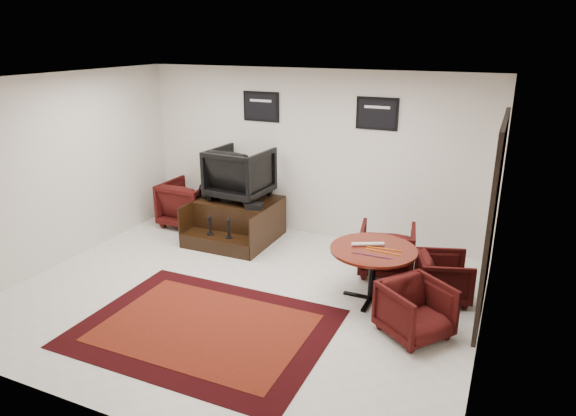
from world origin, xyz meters
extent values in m
plane|color=silver|center=(0.00, 0.00, 0.00)|extent=(6.00, 6.00, 0.00)
cube|color=silver|center=(0.00, 2.50, 1.40)|extent=(6.00, 0.02, 2.80)
cube|color=silver|center=(0.00, -2.50, 1.40)|extent=(6.00, 0.02, 2.80)
cube|color=silver|center=(-3.00, 0.00, 1.40)|extent=(0.02, 5.00, 2.80)
cube|color=silver|center=(3.00, 0.00, 1.40)|extent=(0.02, 5.00, 2.80)
cube|color=white|center=(0.00, 0.00, 2.80)|extent=(6.00, 5.00, 0.02)
cube|color=black|center=(2.97, 0.70, 1.30)|extent=(0.05, 1.90, 2.30)
cube|color=black|center=(2.96, 0.70, 1.30)|extent=(0.02, 1.72, 2.12)
cube|color=black|center=(2.97, 0.70, 1.30)|extent=(0.03, 0.05, 2.12)
cube|color=black|center=(-0.90, 2.48, 2.15)|extent=(0.66, 0.03, 0.50)
cube|color=black|center=(-0.90, 2.46, 2.15)|extent=(0.58, 0.01, 0.42)
cube|color=silver|center=(-0.90, 2.46, 2.25)|extent=(0.40, 0.00, 0.04)
cube|color=black|center=(1.10, 2.48, 2.15)|extent=(0.66, 0.03, 0.50)
cube|color=black|center=(1.10, 2.46, 2.15)|extent=(0.58, 0.01, 0.42)
cube|color=silver|center=(1.10, 2.46, 2.25)|extent=(0.40, 0.00, 0.04)
cube|color=black|center=(0.02, -0.89, 0.00)|extent=(2.91, 2.18, 0.01)
cube|color=#4F140B|center=(0.02, -0.89, 0.01)|extent=(2.39, 1.66, 0.01)
cube|color=black|center=(-1.03, 1.86, 0.34)|extent=(1.30, 0.96, 0.67)
cube|color=black|center=(-1.03, 1.19, 0.12)|extent=(1.30, 0.38, 0.24)
cube|color=black|center=(-1.67, 1.67, 0.34)|extent=(0.02, 1.34, 0.67)
cube|color=black|center=(-0.39, 1.67, 0.34)|extent=(0.02, 1.34, 0.67)
cylinder|color=black|center=(-1.20, 1.19, 0.25)|extent=(0.11, 0.11, 0.02)
cylinder|color=black|center=(-1.20, 1.19, 0.38)|extent=(0.04, 0.04, 0.24)
sphere|color=black|center=(-1.20, 1.19, 0.54)|extent=(0.07, 0.07, 0.07)
cylinder|color=black|center=(-0.86, 1.19, 0.25)|extent=(0.11, 0.11, 0.02)
cylinder|color=black|center=(-0.86, 1.19, 0.38)|extent=(0.04, 0.04, 0.24)
sphere|color=black|center=(-0.86, 1.19, 0.54)|extent=(0.07, 0.07, 0.07)
imported|color=black|center=(-1.03, 1.91, 1.15)|extent=(0.97, 0.92, 0.95)
cube|color=black|center=(-1.57, 1.75, 0.72)|extent=(0.13, 0.27, 0.09)
cube|color=black|center=(-1.45, 1.74, 0.72)|extent=(0.13, 0.27, 0.09)
cube|color=black|center=(-0.56, 1.51, 0.72)|extent=(0.30, 0.24, 0.09)
imported|color=black|center=(-2.14, 1.98, 0.45)|extent=(0.89, 0.84, 0.90)
cylinder|color=#431309|center=(1.63, 0.60, 0.71)|extent=(1.11, 1.11, 0.03)
cylinder|color=black|center=(1.63, 0.60, 0.37)|extent=(0.09, 0.09, 0.65)
cube|color=black|center=(1.63, 0.60, 0.01)|extent=(0.74, 0.06, 0.03)
cube|color=black|center=(1.63, 0.60, 0.01)|extent=(0.06, 0.74, 0.03)
imported|color=black|center=(1.61, 1.48, 0.39)|extent=(0.89, 0.85, 0.79)
imported|color=black|center=(2.48, 1.00, 0.34)|extent=(0.78, 0.81, 0.67)
imported|color=black|center=(2.31, -0.02, 0.36)|extent=(0.93, 0.94, 0.71)
cylinder|color=silver|center=(1.54, 0.65, 0.75)|extent=(0.40, 0.23, 0.05)
cylinder|color=orange|center=(1.76, 0.53, 0.73)|extent=(0.45, 0.04, 0.01)
cylinder|color=orange|center=(1.76, 0.63, 0.73)|extent=(0.45, 0.04, 0.01)
cylinder|color=#4C1933|center=(1.46, 0.36, 0.73)|extent=(0.10, 0.04, 0.01)
cylinder|color=#4C1933|center=(1.52, 0.36, 0.73)|extent=(0.10, 0.04, 0.01)
cylinder|color=#4C1933|center=(1.58, 0.36, 0.73)|extent=(0.10, 0.04, 0.01)
cylinder|color=#4C1933|center=(1.64, 0.36, 0.73)|extent=(0.10, 0.04, 0.01)
cylinder|color=#4C1933|center=(1.70, 0.36, 0.73)|extent=(0.10, 0.04, 0.01)
cylinder|color=#4C1933|center=(1.76, 0.36, 0.73)|extent=(0.10, 0.04, 0.01)
cylinder|color=#4C1933|center=(1.82, 0.36, 0.73)|extent=(0.10, 0.04, 0.01)
cylinder|color=#4C1933|center=(1.88, 0.36, 0.73)|extent=(0.10, 0.04, 0.01)
camera|label=1|loc=(3.08, -5.33, 3.31)|focal=32.00mm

